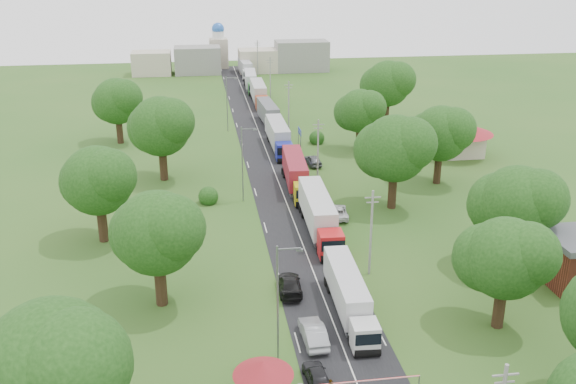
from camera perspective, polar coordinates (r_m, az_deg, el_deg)
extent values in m
plane|color=#2A551C|center=(70.89, 1.42, -4.96)|extent=(260.00, 260.00, 0.00)
cube|color=black|center=(89.14, -0.73, 0.54)|extent=(8.00, 200.00, 0.04)
cylinder|color=red|center=(49.41, 6.49, -16.36)|extent=(9.00, 0.12, 0.12)
cylinder|color=slate|center=(50.89, 11.58, -16.15)|extent=(0.10, 0.10, 1.00)
cone|color=maroon|center=(47.18, -2.22, -15.37)|extent=(4.40, 4.40, 1.10)
cube|color=black|center=(48.20, -0.58, -16.69)|extent=(0.02, 1.20, 0.90)
cylinder|color=slate|center=(102.22, 1.14, 4.37)|extent=(0.12, 0.12, 4.00)
cylinder|color=slate|center=(104.49, 0.92, 4.74)|extent=(0.12, 0.12, 4.00)
cube|color=navy|center=(102.92, 1.04, 5.41)|extent=(0.06, 3.00, 1.00)
cube|color=silver|center=(102.92, 1.04, 5.41)|extent=(0.07, 3.10, 0.06)
cube|color=gray|center=(39.40, 18.78, -15.15)|extent=(1.60, 0.10, 0.10)
cube|color=gray|center=(39.69, 18.69, -15.74)|extent=(1.20, 0.10, 0.10)
cylinder|color=gray|center=(63.94, 7.39, -3.66)|extent=(0.24, 0.24, 9.00)
cube|color=gray|center=(62.48, 7.55, -0.48)|extent=(1.60, 0.10, 0.10)
cube|color=gray|center=(62.66, 7.53, -0.91)|extent=(1.20, 0.10, 0.10)
cylinder|color=gray|center=(89.49, 2.68, 3.64)|extent=(0.24, 0.24, 9.00)
cube|color=gray|center=(88.45, 2.72, 6.00)|extent=(1.60, 0.10, 0.10)
cube|color=gray|center=(88.58, 2.71, 5.68)|extent=(1.20, 0.10, 0.10)
cylinder|color=gray|center=(116.17, 0.07, 7.64)|extent=(0.24, 0.24, 9.00)
cube|color=gray|center=(115.37, 0.07, 9.48)|extent=(1.60, 0.10, 0.10)
cube|color=gray|center=(115.47, 0.07, 9.24)|extent=(1.20, 0.10, 0.10)
cylinder|color=gray|center=(143.35, -1.59, 10.13)|extent=(0.24, 0.24, 9.00)
cube|color=gray|center=(142.71, -1.60, 11.63)|extent=(1.60, 0.10, 0.10)
cube|color=gray|center=(142.79, -1.60, 11.44)|extent=(1.20, 0.10, 0.10)
cylinder|color=gray|center=(170.80, -2.72, 11.82)|extent=(0.24, 0.24, 9.00)
cube|color=gray|center=(170.26, -2.75, 13.08)|extent=(1.60, 0.10, 0.10)
cube|color=gray|center=(170.33, -2.74, 12.92)|extent=(1.20, 0.10, 0.10)
cylinder|color=slate|center=(50.35, -0.93, -9.96)|extent=(0.16, 0.16, 10.00)
cube|color=slate|center=(48.23, 0.10, -5.07)|extent=(1.80, 0.10, 0.10)
cube|color=slate|center=(48.41, 1.04, -5.17)|extent=(0.50, 0.22, 0.15)
cylinder|color=slate|center=(82.27, -4.08, 2.44)|extent=(0.16, 0.16, 10.00)
cube|color=slate|center=(81.00, -3.53, 5.63)|extent=(1.80, 0.10, 0.10)
cube|color=slate|center=(81.10, -2.96, 5.55)|extent=(0.50, 0.22, 0.15)
cylinder|color=slate|center=(115.99, -5.44, 7.78)|extent=(0.16, 0.16, 10.00)
cube|color=slate|center=(115.09, -5.07, 10.09)|extent=(1.80, 0.10, 0.10)
cube|color=slate|center=(115.16, -4.66, 10.03)|extent=(0.50, 0.22, 0.15)
cylinder|color=#382616|center=(58.91, 18.27, -9.67)|extent=(1.04, 1.04, 3.85)
sphere|color=#15390F|center=(56.78, 18.79, -5.58)|extent=(7.00, 7.00, 7.00)
sphere|color=#15390F|center=(56.25, 20.47, -5.21)|extent=(5.50, 5.50, 5.50)
sphere|color=#15390F|center=(57.56, 17.30, -5.59)|extent=(6.00, 6.00, 6.00)
cylinder|color=#382616|center=(69.25, 19.21, -4.92)|extent=(1.08, 1.08, 4.20)
sphere|color=#15390F|center=(67.30, 19.71, -0.98)|extent=(7.70, 7.70, 7.70)
sphere|color=#15390F|center=(66.78, 21.27, -0.59)|extent=(6.05, 6.05, 6.05)
sphere|color=#15390F|center=(68.13, 18.32, -1.04)|extent=(6.60, 6.60, 6.60)
cylinder|color=#382616|center=(81.88, 9.26, 0.10)|extent=(1.12, 1.12, 4.55)
sphere|color=#15390F|center=(80.13, 9.49, 3.84)|extent=(8.40, 8.40, 8.40)
sphere|color=#15390F|center=(79.25, 10.82, 4.24)|extent=(6.60, 6.60, 6.60)
sphere|color=#15390F|center=(81.32, 8.34, 3.71)|extent=(7.20, 7.20, 7.20)
cylinder|color=#382616|center=(91.97, 13.16, 2.01)|extent=(1.08, 1.08, 4.20)
sphere|color=#15390F|center=(90.51, 13.42, 5.09)|extent=(7.70, 7.70, 7.70)
sphere|color=#15390F|center=(89.84, 14.54, 5.42)|extent=(6.05, 6.05, 6.05)
sphere|color=#15390F|center=(91.50, 12.44, 4.98)|extent=(6.60, 6.60, 6.60)
cylinder|color=#382616|center=(105.35, 6.32, 4.71)|extent=(1.04, 1.04, 3.85)
sphere|color=#15390F|center=(104.18, 6.42, 7.18)|extent=(7.00, 7.00, 7.00)
sphere|color=#15390F|center=(103.39, 7.25, 7.47)|extent=(5.50, 5.50, 5.50)
sphere|color=#15390F|center=(105.23, 5.70, 7.06)|extent=(6.00, 6.00, 6.00)
cylinder|color=#382616|center=(121.62, 8.71, 6.92)|extent=(1.12, 1.12, 4.55)
sphere|color=#15390F|center=(120.45, 8.86, 9.50)|extent=(8.40, 8.40, 8.40)
sphere|color=#15390F|center=(119.60, 9.75, 9.81)|extent=(6.60, 6.60, 6.60)
sphere|color=#15390F|center=(121.63, 8.09, 9.36)|extent=(7.20, 7.20, 7.20)
sphere|color=#15390F|center=(41.10, -20.15, -14.47)|extent=(8.40, 8.40, 8.40)
sphere|color=#15390F|center=(39.32, -18.45, -14.39)|extent=(6.60, 6.60, 6.60)
sphere|color=#15390F|center=(42.91, -21.28, -13.98)|extent=(7.20, 7.20, 7.20)
cylinder|color=#382616|center=(60.32, -11.24, -8.02)|extent=(1.08, 1.08, 4.20)
sphere|color=#15390F|center=(58.07, -11.59, -3.58)|extent=(7.70, 7.70, 7.70)
sphere|color=#15390F|center=(56.65, -10.31, -3.20)|extent=(6.05, 6.05, 6.05)
sphere|color=#15390F|center=(59.63, -12.55, -3.57)|extent=(6.60, 6.60, 6.60)
cylinder|color=#382616|center=(74.56, -16.17, -2.72)|extent=(1.08, 1.08, 4.20)
sphere|color=#15390F|center=(72.75, -16.56, 0.99)|extent=(7.70, 7.70, 7.70)
sphere|color=#15390F|center=(71.26, -15.65, 1.38)|extent=(6.05, 6.05, 6.05)
sphere|color=#15390F|center=(74.38, -17.22, 0.90)|extent=(6.60, 6.60, 6.60)
cylinder|color=#382616|center=(92.58, -11.02, 2.42)|extent=(1.12, 1.12, 4.55)
sphere|color=#15390F|center=(91.03, -11.26, 5.75)|extent=(8.40, 8.40, 8.40)
sphere|color=#15390F|center=(89.58, -10.37, 6.17)|extent=(6.60, 6.60, 6.60)
sphere|color=#15390F|center=(92.70, -11.94, 5.59)|extent=(7.20, 7.20, 7.20)
cylinder|color=#382616|center=(112.45, -14.74, 5.26)|extent=(1.08, 1.08, 4.20)
sphere|color=#15390F|center=(111.26, -14.97, 7.80)|extent=(7.70, 7.70, 7.70)
sphere|color=#15390F|center=(109.87, -14.35, 8.14)|extent=(6.05, 6.05, 6.05)
sphere|color=#15390F|center=(112.85, -15.44, 7.65)|extent=(6.60, 6.60, 6.60)
cube|color=#BCB39C|center=(105.56, 14.92, 4.20)|extent=(7.00, 5.00, 4.00)
cone|color=maroon|center=(104.81, 15.07, 5.72)|extent=(10.08, 10.08, 1.80)
cube|color=gray|center=(175.11, -8.04, 11.53)|extent=(12.00, 8.00, 7.00)
cube|color=#BCB39C|center=(176.00, -2.72, 11.59)|extent=(10.00, 8.00, 6.00)
cube|color=gray|center=(177.41, 1.22, 12.01)|extent=(14.00, 8.00, 8.00)
cube|color=#BCB39C|center=(175.53, -12.02, 11.15)|extent=(10.00, 8.00, 6.00)
cube|color=#BCB39C|center=(183.07, -6.17, 12.16)|extent=(5.00, 5.00, 8.00)
cylinder|color=silver|center=(182.41, -6.23, 13.72)|extent=(3.20, 3.20, 2.00)
sphere|color=#2659B2|center=(182.23, -6.25, 14.22)|extent=(3.40, 3.40, 3.40)
cube|color=silver|center=(53.58, 6.84, -12.55)|extent=(2.27, 2.27, 2.30)
cube|color=black|center=(52.51, 7.17, -12.91)|extent=(2.12, 0.08, 1.01)
cube|color=slate|center=(53.25, 7.09, -13.99)|extent=(2.03, 0.31, 0.32)
cube|color=slate|center=(59.26, 5.20, -9.80)|extent=(2.42, 10.64, 0.28)
cube|color=silver|center=(58.68, 5.19, -8.27)|extent=(2.61, 10.92, 2.76)
cylinder|color=black|center=(53.46, 7.02, -13.89)|extent=(2.16, 0.92, 0.92)
cylinder|color=black|center=(54.78, 6.57, -12.93)|extent=(2.16, 0.92, 0.92)
cylinder|color=black|center=(62.10, 4.51, -8.50)|extent=(2.16, 0.92, 0.92)
cylinder|color=black|center=(63.27, 4.24, -7.90)|extent=(2.16, 0.92, 0.92)
cube|color=red|center=(67.93, 3.81, -4.64)|extent=(2.66, 2.66, 2.69)
cube|color=black|center=(66.63, 4.05, -4.82)|extent=(2.47, 0.10, 1.18)
cube|color=slate|center=(67.32, 4.01, -5.91)|extent=(2.37, 0.32, 0.38)
cube|color=slate|center=(75.00, 2.61, -2.81)|extent=(2.85, 12.43, 0.32)
cube|color=silver|center=(74.54, 2.59, -1.35)|extent=(3.08, 12.76, 3.22)
cylinder|color=black|center=(67.58, 3.96, -5.85)|extent=(2.53, 1.07, 1.07)
cylinder|color=black|center=(69.27, 3.62, -5.15)|extent=(2.53, 1.07, 1.07)
cylinder|color=black|center=(78.51, 2.10, -1.91)|extent=(2.53, 1.07, 1.07)
cylinder|color=black|center=(79.97, 1.89, -1.47)|extent=(2.53, 1.07, 1.07)
cube|color=gold|center=(81.88, 1.41, -0.14)|extent=(2.60, 2.60, 2.56)
cube|color=black|center=(80.61, 1.56, -0.21)|extent=(2.35, 0.16, 1.13)
cube|color=slate|center=(81.17, 1.54, -1.11)|extent=(2.26, 0.39, 0.36)
cube|color=slate|center=(88.81, 0.63, 0.99)|extent=(3.06, 11.90, 0.31)
cube|color=maroon|center=(88.49, 0.61, 2.18)|extent=(3.29, 12.22, 3.07)
cylinder|color=black|center=(81.43, 1.51, -1.07)|extent=(2.41, 1.02, 1.02)
cylinder|color=black|center=(83.12, 1.30, -0.61)|extent=(2.41, 1.02, 1.02)
cylinder|color=black|center=(92.23, 0.29, 1.58)|extent=(2.41, 1.02, 1.02)
cylinder|color=black|center=(93.67, 0.15, 1.89)|extent=(2.41, 1.02, 1.02)
cube|color=navy|center=(99.12, -0.35, 3.63)|extent=(2.52, 2.52, 2.63)
cube|color=black|center=(97.81, -0.24, 3.62)|extent=(2.42, 0.02, 1.16)
cube|color=slate|center=(98.29, -0.25, 2.84)|extent=(2.31, 0.25, 0.37)
cube|color=slate|center=(106.34, -0.90, 4.34)|extent=(2.42, 12.08, 0.32)
cube|color=#A8A8AC|center=(106.13, -0.92, 5.37)|extent=(2.63, 12.40, 3.15)
cylinder|color=black|center=(98.55, -0.27, 2.86)|extent=(2.47, 1.05, 1.05)
cylinder|color=black|center=(100.34, -0.42, 3.18)|extent=(2.47, 1.05, 1.05)
cylinder|color=black|center=(109.92, -1.15, 4.74)|extent=(2.47, 1.05, 1.05)
cylinder|color=black|center=(111.43, -1.25, 4.96)|extent=(2.47, 1.05, 1.05)
cube|color=silver|center=(114.72, -1.38, 5.94)|extent=(2.48, 2.48, 2.45)
cube|color=black|center=(113.49, -1.31, 5.96)|extent=(2.26, 0.15, 1.08)
cube|color=slate|center=(113.89, -1.31, 5.32)|extent=(2.17, 0.37, 0.34)
cube|color=slate|center=(121.53, -1.78, 6.39)|extent=(2.89, 11.40, 0.29)
cube|color=#53565A|center=(121.39, -1.80, 7.24)|extent=(3.10, 11.70, 2.95)
cylinder|color=black|center=(114.14, -1.32, 5.33)|extent=(2.31, 0.98, 0.98)
cylinder|color=black|center=(115.83, -1.43, 5.56)|extent=(2.31, 0.98, 0.98)
cylinder|color=black|center=(124.90, -1.96, 6.67)|extent=(2.31, 0.98, 0.98)
cylinder|color=black|center=(126.32, -2.03, 6.83)|extent=(2.31, 0.98, 0.98)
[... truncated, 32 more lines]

